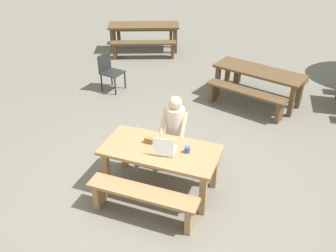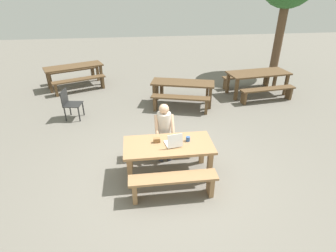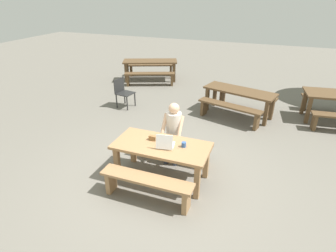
{
  "view_description": "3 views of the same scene",
  "coord_description": "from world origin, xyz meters",
  "px_view_note": "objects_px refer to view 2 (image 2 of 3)",
  "views": [
    {
      "loc": [
        1.66,
        -4.09,
        3.77
      ],
      "look_at": [
        0.02,
        0.25,
        0.96
      ],
      "focal_mm": 40.03,
      "sensor_mm": 36.0,
      "label": 1
    },
    {
      "loc": [
        -0.55,
        -4.3,
        3.43
      ],
      "look_at": [
        0.02,
        0.25,
        0.96
      ],
      "focal_mm": 29.0,
      "sensor_mm": 36.0,
      "label": 2
    },
    {
      "loc": [
        1.6,
        -3.88,
        3.15
      ],
      "look_at": [
        0.02,
        0.25,
        0.96
      ],
      "focal_mm": 29.67,
      "sensor_mm": 36.0,
      "label": 3
    }
  ],
  "objects_px": {
    "picnic_table_distant": "(258,75)",
    "person_seated": "(164,128)",
    "laptop": "(174,142)",
    "small_pouch": "(157,140)",
    "picnic_table_mid": "(183,86)",
    "picnic_table_rear": "(74,69)",
    "picnic_table_front": "(168,149)",
    "plastic_chair": "(70,103)",
    "coffee_mug": "(188,139)"
  },
  "relations": [
    {
      "from": "picnic_table_distant",
      "to": "person_seated",
      "type": "bearing_deg",
      "value": -143.69
    },
    {
      "from": "laptop",
      "to": "small_pouch",
      "type": "relative_size",
      "value": 2.71
    },
    {
      "from": "picnic_table_mid",
      "to": "picnic_table_rear",
      "type": "xyz_separation_m",
      "value": [
        -3.56,
        2.07,
        0.04
      ]
    },
    {
      "from": "small_pouch",
      "to": "picnic_table_rear",
      "type": "xyz_separation_m",
      "value": [
        -2.47,
        5.39,
        -0.11
      ]
    },
    {
      "from": "small_pouch",
      "to": "picnic_table_rear",
      "type": "distance_m",
      "value": 5.93
    },
    {
      "from": "small_pouch",
      "to": "picnic_table_mid",
      "type": "bearing_deg",
      "value": 71.8
    },
    {
      "from": "picnic_table_front",
      "to": "small_pouch",
      "type": "height_order",
      "value": "small_pouch"
    },
    {
      "from": "picnic_table_distant",
      "to": "picnic_table_front",
      "type": "bearing_deg",
      "value": -138.75
    },
    {
      "from": "laptop",
      "to": "plastic_chair",
      "type": "xyz_separation_m",
      "value": [
        -2.45,
        2.88,
        -0.32
      ]
    },
    {
      "from": "picnic_table_mid",
      "to": "picnic_table_distant",
      "type": "xyz_separation_m",
      "value": [
        2.61,
        0.52,
        0.05
      ]
    },
    {
      "from": "laptop",
      "to": "person_seated",
      "type": "distance_m",
      "value": 0.68
    },
    {
      "from": "person_seated",
      "to": "picnic_table_distant",
      "type": "relative_size",
      "value": 0.59
    },
    {
      "from": "small_pouch",
      "to": "picnic_table_mid",
      "type": "distance_m",
      "value": 3.49
    },
    {
      "from": "person_seated",
      "to": "picnic_table_mid",
      "type": "height_order",
      "value": "person_seated"
    },
    {
      "from": "plastic_chair",
      "to": "picnic_table_rear",
      "type": "distance_m",
      "value": 2.69
    },
    {
      "from": "picnic_table_mid",
      "to": "plastic_chair",
      "type": "bearing_deg",
      "value": -153.89
    },
    {
      "from": "plastic_chair",
      "to": "person_seated",
      "type": "bearing_deg",
      "value": -124.69
    },
    {
      "from": "coffee_mug",
      "to": "picnic_table_distant",
      "type": "height_order",
      "value": "coffee_mug"
    },
    {
      "from": "coffee_mug",
      "to": "picnic_table_rear",
      "type": "xyz_separation_m",
      "value": [
        -3.07,
        5.42,
        -0.11
      ]
    },
    {
      "from": "small_pouch",
      "to": "picnic_table_distant",
      "type": "distance_m",
      "value": 5.33
    },
    {
      "from": "picnic_table_mid",
      "to": "small_pouch",
      "type": "bearing_deg",
      "value": -92.43
    },
    {
      "from": "small_pouch",
      "to": "plastic_chair",
      "type": "xyz_separation_m",
      "value": [
        -2.14,
        2.73,
        -0.3
      ]
    },
    {
      "from": "small_pouch",
      "to": "person_seated",
      "type": "bearing_deg",
      "value": 68.75
    },
    {
      "from": "coffee_mug",
      "to": "small_pouch",
      "type": "bearing_deg",
      "value": 177.1
    },
    {
      "from": "plastic_chair",
      "to": "picnic_table_distant",
      "type": "bearing_deg",
      "value": -70.76
    },
    {
      "from": "laptop",
      "to": "plastic_chair",
      "type": "relative_size",
      "value": 0.42
    },
    {
      "from": "coffee_mug",
      "to": "picnic_table_distant",
      "type": "relative_size",
      "value": 0.04
    },
    {
      "from": "person_seated",
      "to": "picnic_table_distant",
      "type": "height_order",
      "value": "person_seated"
    },
    {
      "from": "picnic_table_front",
      "to": "picnic_table_mid",
      "type": "distance_m",
      "value": 3.52
    },
    {
      "from": "coffee_mug",
      "to": "person_seated",
      "type": "height_order",
      "value": "person_seated"
    },
    {
      "from": "laptop",
      "to": "small_pouch",
      "type": "height_order",
      "value": "laptop"
    },
    {
      "from": "small_pouch",
      "to": "picnic_table_mid",
      "type": "relative_size",
      "value": 0.06
    },
    {
      "from": "small_pouch",
      "to": "person_seated",
      "type": "height_order",
      "value": "person_seated"
    },
    {
      "from": "small_pouch",
      "to": "coffee_mug",
      "type": "xyz_separation_m",
      "value": [
        0.6,
        -0.03,
        0.0
      ]
    },
    {
      "from": "plastic_chair",
      "to": "coffee_mug",
      "type": "bearing_deg",
      "value": -126.65
    },
    {
      "from": "picnic_table_mid",
      "to": "person_seated",
      "type": "bearing_deg",
      "value": -91.85
    },
    {
      "from": "picnic_table_front",
      "to": "picnic_table_rear",
      "type": "distance_m",
      "value": 6.1
    },
    {
      "from": "small_pouch",
      "to": "coffee_mug",
      "type": "relative_size",
      "value": 1.42
    },
    {
      "from": "plastic_chair",
      "to": "picnic_table_distant",
      "type": "distance_m",
      "value": 5.95
    },
    {
      "from": "picnic_table_rear",
      "to": "picnic_table_distant",
      "type": "relative_size",
      "value": 1.0
    },
    {
      "from": "picnic_table_rear",
      "to": "plastic_chair",
      "type": "bearing_deg",
      "value": -105.11
    },
    {
      "from": "coffee_mug",
      "to": "picnic_table_mid",
      "type": "relative_size",
      "value": 0.05
    },
    {
      "from": "laptop",
      "to": "coffee_mug",
      "type": "bearing_deg",
      "value": -168.18
    },
    {
      "from": "small_pouch",
      "to": "picnic_table_mid",
      "type": "height_order",
      "value": "small_pouch"
    },
    {
      "from": "picnic_table_front",
      "to": "plastic_chair",
      "type": "xyz_separation_m",
      "value": [
        -2.35,
        2.82,
        -0.15
      ]
    },
    {
      "from": "person_seated",
      "to": "picnic_table_rear",
      "type": "distance_m",
      "value": 5.55
    },
    {
      "from": "person_seated",
      "to": "picnic_table_rear",
      "type": "xyz_separation_m",
      "value": [
        -2.67,
        4.86,
        -0.09
      ]
    },
    {
      "from": "person_seated",
      "to": "picnic_table_distant",
      "type": "distance_m",
      "value": 4.82
    },
    {
      "from": "picnic_table_mid",
      "to": "laptop",
      "type": "bearing_deg",
      "value": -87.03
    },
    {
      "from": "person_seated",
      "to": "picnic_table_mid",
      "type": "bearing_deg",
      "value": 72.39
    }
  ]
}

